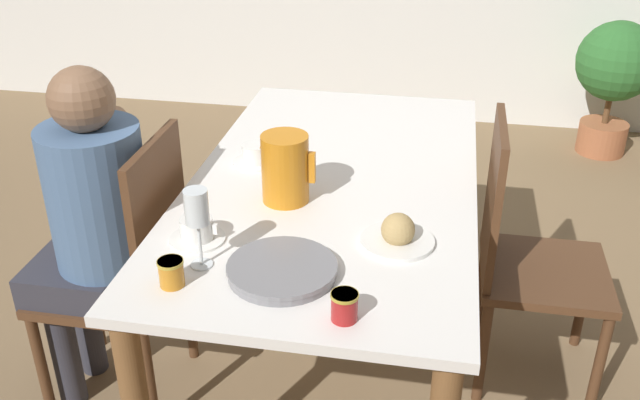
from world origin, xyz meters
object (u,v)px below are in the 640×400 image
chair_person_side (131,270)px  chair_opposite (523,253)px  person_seated (91,217)px  bread_plate (398,234)px  jam_jar_amber (344,305)px  potted_plant (615,72)px  red_pitcher (285,168)px  teacup_across (255,155)px  teacup_near_person (197,231)px  serving_tray (282,270)px  wine_glass_water (197,211)px  jam_jar_red (171,272)px

chair_person_side → chair_opposite: (1.25, 0.33, 0.00)m
person_seated → bread_plate: 0.96m
jam_jar_amber → potted_plant: jam_jar_amber is taller
red_pitcher → potted_plant: 2.76m
teacup_across → potted_plant: bearing=54.1°
chair_person_side → teacup_near_person: (0.32, -0.22, 0.31)m
chair_opposite → red_pitcher: 0.88m
chair_person_side → teacup_across: bearing=-51.1°
teacup_near_person → potted_plant: 3.07m
jam_jar_amber → serving_tray: bearing=140.5°
teacup_across → serving_tray: bearing=-69.3°
teacup_near_person → wine_glass_water: bearing=-66.2°
chair_person_side → chair_opposite: bearing=-75.1°
jam_jar_red → person_seated: bearing=136.4°
red_pitcher → serving_tray: red_pitcher is taller
jam_jar_amber → potted_plant: size_ratio=0.09×
bread_plate → potted_plant: 2.76m
chair_opposite → bread_plate: 0.68m
teacup_across → wine_glass_water: bearing=-87.7°
person_seated → serving_tray: bearing=-115.0°
chair_person_side → potted_plant: size_ratio=1.20×
person_seated → teacup_across: (0.44, 0.31, 0.11)m
chair_person_side → teacup_near_person: bearing=-123.8°
chair_person_side → wine_glass_water: size_ratio=4.40×
potted_plant → red_pitcher: bearing=-120.4°
potted_plant → bread_plate: bearing=-112.1°
wine_glass_water → teacup_across: wine_glass_water is taller
wine_glass_water → bread_plate: size_ratio=1.08×
wine_glass_water → teacup_near_person: bearing=113.8°
chair_opposite → chair_person_side: bearing=-75.1°
wine_glass_water → teacup_across: bearing=92.3°
person_seated → red_pitcher: size_ratio=5.68×
serving_tray → potted_plant: serving_tray is taller
teacup_near_person → jam_jar_red: bearing=-87.4°
red_pitcher → potted_plant: (1.38, 2.35, -0.38)m
teacup_across → teacup_near_person: bearing=-93.0°
jam_jar_amber → teacup_near_person: bearing=148.6°
chair_person_side → potted_plant: (1.89, 2.41, 0.01)m
chair_person_side → potted_plant: chair_person_side is taller
chair_person_side → jam_jar_red: bearing=-142.1°
chair_person_side → bread_plate: 0.92m
person_seated → jam_jar_red: 0.60m
chair_opposite → wine_glass_water: bearing=-52.6°
chair_person_side → red_pitcher: 0.64m
chair_person_side → chair_opposite: same height
person_seated → chair_person_side: bearing=-76.5°
jam_jar_amber → jam_jar_red: size_ratio=1.00×
red_pitcher → bread_plate: (0.35, -0.19, -0.08)m
wine_glass_water → potted_plant: bearing=61.1°
wine_glass_water → potted_plant: size_ratio=0.27×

